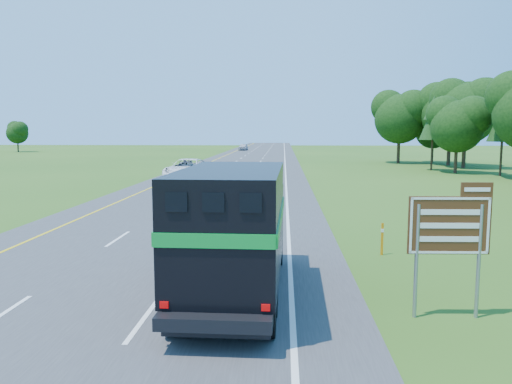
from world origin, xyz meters
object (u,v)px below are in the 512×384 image
(exit_sign, at_px, (451,231))
(far_car, at_px, (243,147))
(white_suv, at_px, (188,170))
(horse_truck, at_px, (235,227))

(exit_sign, bearing_deg, far_car, 95.29)
(far_car, xyz_separation_m, exit_sign, (13.55, -104.98, 1.38))
(far_car, bearing_deg, white_suv, -86.17)
(horse_truck, height_order, far_car, horse_truck)
(horse_truck, xyz_separation_m, far_car, (-8.10, 103.66, -1.15))
(exit_sign, bearing_deg, horse_truck, 164.27)
(horse_truck, relative_size, exit_sign, 2.42)
(far_car, bearing_deg, exit_sign, -79.25)
(white_suv, xyz_separation_m, exit_sign, (13.01, -33.76, 1.18))
(horse_truck, bearing_deg, exit_sign, -12.37)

